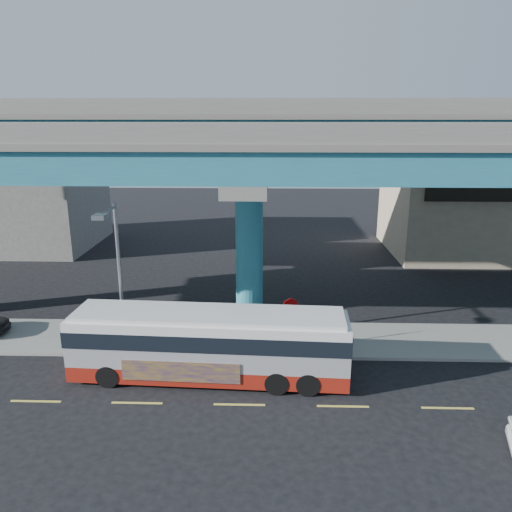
{
  "coord_description": "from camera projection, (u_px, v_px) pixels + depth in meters",
  "views": [
    {
      "loc": [
        1.15,
        -17.3,
        10.78
      ],
      "look_at": [
        0.52,
        4.0,
        4.79
      ],
      "focal_mm": 35.0,
      "sensor_mm": 36.0,
      "label": 1
    }
  ],
  "objects": [
    {
      "name": "ground",
      "position": [
        240.0,
        401.0,
        19.6
      ],
      "size": [
        120.0,
        120.0,
        0.0
      ],
      "primitive_type": "plane",
      "color": "black",
      "rests_on": "ground"
    },
    {
      "name": "sidewalk",
      "position": [
        247.0,
        339.0,
        24.87
      ],
      "size": [
        70.0,
        4.0,
        0.15
      ],
      "primitive_type": "cube",
      "color": "gray",
      "rests_on": "ground"
    },
    {
      "name": "lane_markings",
      "position": [
        239.0,
        405.0,
        19.31
      ],
      "size": [
        58.0,
        0.12,
        0.01
      ],
      "color": "#D8C64C",
      "rests_on": "ground"
    },
    {
      "name": "viaduct",
      "position": [
        249.0,
        149.0,
        25.89
      ],
      "size": [
        52.0,
        12.4,
        11.7
      ],
      "color": "#21647F",
      "rests_on": "ground"
    },
    {
      "name": "building_beige",
      "position": [
        479.0,
        210.0,
        40.25
      ],
      "size": [
        14.0,
        10.23,
        7.0
      ],
      "color": "tan",
      "rests_on": "ground"
    },
    {
      "name": "building_concrete",
      "position": [
        20.0,
        193.0,
        42.05
      ],
      "size": [
        12.0,
        10.0,
        9.0
      ],
      "primitive_type": "cube",
      "color": "gray",
      "rests_on": "ground"
    },
    {
      "name": "transit_bus",
      "position": [
        209.0,
        342.0,
        20.91
      ],
      "size": [
        11.76,
        3.09,
        2.99
      ],
      "rotation": [
        0.0,
        0.0,
        -0.05
      ],
      "color": "maroon",
      "rests_on": "ground"
    },
    {
      "name": "street_lamp",
      "position": [
        115.0,
        259.0,
        21.81
      ],
      "size": [
        0.5,
        2.32,
        7.0
      ],
      "color": "gray",
      "rests_on": "sidewalk"
    },
    {
      "name": "stop_sign",
      "position": [
        290.0,
        313.0,
        23.01
      ],
      "size": [
        0.75,
        0.29,
        2.6
      ],
      "rotation": [
        0.0,
        0.0,
        -0.05
      ],
      "color": "gray",
      "rests_on": "sidewalk"
    }
  ]
}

